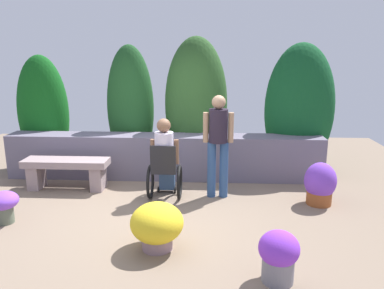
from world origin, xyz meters
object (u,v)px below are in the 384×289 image
stone_bench (67,169)px  person_in_wheelchair (165,161)px  flower_pot_terracotta_by_wall (157,225)px  flower_pot_small_foreground (279,255)px  person_standing_companion (218,139)px  flower_pot_purple_near (3,204)px  flower_pot_red_accent (320,184)px

stone_bench → person_in_wheelchair: person_in_wheelchair is taller
person_in_wheelchair → flower_pot_terracotta_by_wall: bearing=-94.3°
stone_bench → flower_pot_small_foreground: (3.23, -2.59, -0.05)m
stone_bench → person_standing_companion: (2.62, -0.23, 0.62)m
person_standing_companion → flower_pot_terracotta_by_wall: 2.03m
flower_pot_purple_near → flower_pot_red_accent: size_ratio=0.68×
person_standing_companion → flower_pot_terracotta_by_wall: bearing=-119.2°
flower_pot_purple_near → flower_pot_small_foreground: size_ratio=0.82×
flower_pot_red_accent → flower_pot_small_foreground: flower_pot_red_accent is taller
person_standing_companion → flower_pot_small_foreground: 2.53m
stone_bench → flower_pot_small_foreground: 4.14m
stone_bench → flower_pot_purple_near: (-0.36, -1.40, -0.07)m
stone_bench → flower_pot_small_foreground: bearing=-34.4°
flower_pot_terracotta_by_wall → flower_pot_red_accent: (2.35, 1.53, 0.02)m
person_in_wheelchair → flower_pot_purple_near: (-2.13, -1.08, -0.34)m
person_in_wheelchair → flower_pot_purple_near: bearing=-161.2°
person_in_wheelchair → flower_pot_small_foreground: bearing=-65.3°
person_standing_companion → flower_pot_small_foreground: person_standing_companion is taller
flower_pot_red_accent → person_in_wheelchair: bearing=176.6°
flower_pot_purple_near → flower_pot_red_accent: 4.68m
person_in_wheelchair → flower_pot_red_accent: (2.46, -0.14, -0.29)m
stone_bench → flower_pot_purple_near: bearing=-100.2°
person_in_wheelchair → flower_pot_purple_near: 2.41m
flower_pot_terracotta_by_wall → flower_pot_small_foreground: (1.35, -0.60, -0.00)m
person_in_wheelchair → flower_pot_small_foreground: 2.72m
person_standing_companion → flower_pot_small_foreground: size_ratio=3.00×
stone_bench → flower_pot_red_accent: bearing=-1.9°
flower_pot_purple_near → flower_pot_terracotta_by_wall: (2.24, -0.60, 0.03)m
stone_bench → flower_pot_red_accent: size_ratio=2.16×
stone_bench → person_in_wheelchair: bearing=-5.9°
person_in_wheelchair → flower_pot_terracotta_by_wall: size_ratio=2.06×
flower_pot_terracotta_by_wall → flower_pot_small_foreground: flower_pot_terracotta_by_wall is taller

